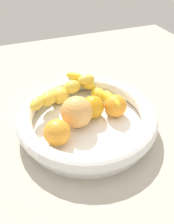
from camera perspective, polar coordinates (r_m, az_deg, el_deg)
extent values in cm
cube|color=#B3AA99|center=(59.42, 0.00, -4.80)|extent=(120.00, 120.00, 3.00)
cylinder|color=white|center=(57.78, 0.00, -3.05)|extent=(30.71, 30.71, 1.87)
torus|color=white|center=(55.96, 0.00, -0.91)|extent=(33.31, 33.31, 3.72)
ellipsoid|color=yellow|center=(56.63, 7.04, 2.58)|extent=(2.61, 5.15, 2.10)
ellipsoid|color=yellow|center=(60.39, 5.17, 3.66)|extent=(3.26, 5.24, 2.67)
ellipsoid|color=yellow|center=(63.82, 2.80, 4.38)|extent=(4.74, 5.77, 3.24)
ellipsoid|color=yellow|center=(65.31, 0.06, 6.78)|extent=(4.95, 5.61, 2.67)
ellipsoid|color=yellow|center=(66.42, -3.08, 8.72)|extent=(5.04, 4.94, 2.10)
ellipsoid|color=yellow|center=(64.35, -0.20, 7.87)|extent=(4.99, 2.98, 2.79)
ellipsoid|color=yellow|center=(63.67, -3.54, 6.13)|extent=(5.42, 4.32, 3.54)
ellipsoid|color=yellow|center=(62.60, -6.59, 3.97)|extent=(6.14, 5.81, 4.29)
ellipsoid|color=yellow|center=(59.79, -9.48, 3.23)|extent=(6.03, 5.68, 3.54)
ellipsoid|color=yellow|center=(56.61, -12.02, 2.11)|extent=(5.38, 5.46, 2.79)
sphere|color=orange|center=(57.63, 7.15, 1.26)|extent=(5.58, 5.58, 5.58)
sphere|color=orange|center=(50.45, -7.32, -4.99)|extent=(5.88, 5.88, 5.88)
sphere|color=orange|center=(57.10, 1.37, 1.23)|extent=(5.62, 5.62, 5.62)
sphere|color=#EEA854|center=(54.31, -2.61, 0.18)|extent=(7.50, 7.50, 7.50)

